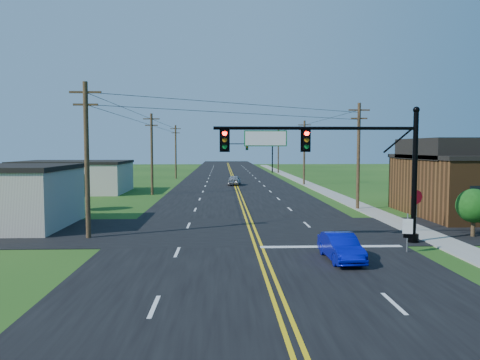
{
  "coord_description": "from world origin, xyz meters",
  "views": [
    {
      "loc": [
        -1.76,
        -17.14,
        5.27
      ],
      "look_at": [
        -0.7,
        10.0,
        3.37
      ],
      "focal_mm": 35.0,
      "sensor_mm": 36.0,
      "label": 1
    }
  ],
  "objects_px": {
    "signal_mast_main": "(334,157)",
    "signal_mast_far": "(252,151)",
    "route_sign": "(408,230)",
    "blue_car": "(341,248)",
    "stop_sign": "(417,201)"
  },
  "relations": [
    {
      "from": "signal_mast_main",
      "to": "route_sign",
      "type": "height_order",
      "value": "signal_mast_main"
    },
    {
      "from": "route_sign",
      "to": "signal_mast_main",
      "type": "bearing_deg",
      "value": 155.98
    },
    {
      "from": "signal_mast_main",
      "to": "route_sign",
      "type": "bearing_deg",
      "value": -37.3
    },
    {
      "from": "blue_car",
      "to": "route_sign",
      "type": "height_order",
      "value": "route_sign"
    },
    {
      "from": "signal_mast_main",
      "to": "route_sign",
      "type": "relative_size",
      "value": 5.71
    },
    {
      "from": "blue_car",
      "to": "stop_sign",
      "type": "relative_size",
      "value": 1.47
    },
    {
      "from": "signal_mast_far",
      "to": "signal_mast_main",
      "type": "bearing_deg",
      "value": -90.08
    },
    {
      "from": "signal_mast_main",
      "to": "stop_sign",
      "type": "bearing_deg",
      "value": 32.24
    },
    {
      "from": "signal_mast_far",
      "to": "stop_sign",
      "type": "bearing_deg",
      "value": -84.79
    },
    {
      "from": "blue_car",
      "to": "route_sign",
      "type": "distance_m",
      "value": 4.1
    },
    {
      "from": "blue_car",
      "to": "stop_sign",
      "type": "bearing_deg",
      "value": 46.6
    },
    {
      "from": "signal_mast_main",
      "to": "signal_mast_far",
      "type": "bearing_deg",
      "value": 89.92
    },
    {
      "from": "signal_mast_main",
      "to": "signal_mast_far",
      "type": "xyz_separation_m",
      "value": [
        0.1,
        72.0,
        -0.2
      ]
    },
    {
      "from": "signal_mast_main",
      "to": "route_sign",
      "type": "distance_m",
      "value": 5.36
    },
    {
      "from": "signal_mast_far",
      "to": "route_sign",
      "type": "height_order",
      "value": "signal_mast_far"
    }
  ]
}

